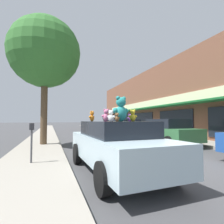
% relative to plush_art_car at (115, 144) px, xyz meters
% --- Properties ---
extents(ground_plane, '(260.00, 260.00, 0.00)m').
position_rel_plush_art_car_xyz_m(ground_plane, '(2.49, 0.55, -0.81)').
color(ground_plane, '#424244').
extents(sidewalk_near, '(2.23, 90.00, 0.15)m').
position_rel_plush_art_car_xyz_m(sidewalk_near, '(-2.35, 0.55, -0.73)').
color(sidewalk_near, gray).
rests_on(sidewalk_near, ground_plane).
extents(storefront_row, '(14.12, 33.32, 7.20)m').
position_rel_plush_art_car_xyz_m(storefront_row, '(14.88, 10.44, 2.79)').
color(storefront_row, brown).
rests_on(storefront_row, ground_plane).
extents(plush_art_car, '(2.06, 4.59, 1.48)m').
position_rel_plush_art_car_xyz_m(plush_art_car, '(0.00, 0.00, 0.00)').
color(plush_art_car, '#ADC6D1').
rests_on(plush_art_car, ground_plane).
extents(teddy_bear_giant, '(0.57, 0.37, 0.75)m').
position_rel_plush_art_car_xyz_m(teddy_bear_giant, '(0.15, -0.06, 1.04)').
color(teddy_bear_giant, teal).
rests_on(teddy_bear_giant, plush_art_car).
extents(teddy_bear_yellow, '(0.28, 0.21, 0.37)m').
position_rel_plush_art_car_xyz_m(teddy_bear_yellow, '(0.57, 0.01, 0.85)').
color(teddy_bear_yellow, yellow).
rests_on(teddy_bear_yellow, plush_art_car).
extents(teddy_bear_black, '(0.16, 0.13, 0.21)m').
position_rel_plush_art_car_xyz_m(teddy_bear_black, '(-0.13, 0.70, 0.78)').
color(teddy_bear_black, black).
rests_on(teddy_bear_black, plush_art_car).
extents(teddy_bear_purple, '(0.19, 0.13, 0.24)m').
position_rel_plush_art_car_xyz_m(teddy_bear_purple, '(0.61, 0.31, 0.79)').
color(teddy_bear_purple, purple).
rests_on(teddy_bear_purple, plush_art_car).
extents(teddy_bear_orange, '(0.25, 0.23, 0.35)m').
position_rel_plush_art_car_xyz_m(teddy_bear_orange, '(-0.51, 0.88, 0.85)').
color(teddy_bear_orange, orange).
rests_on(teddy_bear_orange, plush_art_car).
extents(teddy_bear_white, '(0.18, 0.19, 0.27)m').
position_rel_plush_art_car_xyz_m(teddy_bear_white, '(-0.51, -1.06, 0.81)').
color(teddy_bear_white, white).
rests_on(teddy_bear_white, plush_art_car).
extents(teddy_bear_green, '(0.20, 0.28, 0.36)m').
position_rel_plush_art_car_xyz_m(teddy_bear_green, '(0.20, 0.23, 0.85)').
color(teddy_bear_green, green).
rests_on(teddy_bear_green, plush_art_car).
extents(teddy_bear_pink, '(0.29, 0.19, 0.39)m').
position_rel_plush_art_car_xyz_m(teddy_bear_pink, '(-0.21, 0.26, 0.86)').
color(teddy_bear_pink, pink).
rests_on(teddy_bear_pink, plush_art_car).
extents(teddy_bear_brown, '(0.18, 0.11, 0.25)m').
position_rel_plush_art_car_xyz_m(teddy_bear_brown, '(-0.06, -0.26, 0.80)').
color(teddy_bear_brown, olive).
rests_on(teddy_bear_brown, plush_art_car).
extents(parked_car_far_center, '(1.97, 4.18, 1.59)m').
position_rel_plush_art_car_xyz_m(parked_car_far_center, '(4.94, 4.13, 0.04)').
color(parked_car_far_center, '#336B3D').
rests_on(parked_car_far_center, ground_plane).
extents(parked_car_far_right, '(2.04, 4.66, 1.58)m').
position_rel_plush_art_car_xyz_m(parked_car_far_right, '(4.94, 10.20, 0.04)').
color(parked_car_far_right, silver).
rests_on(parked_car_far_right, ground_plane).
extents(street_tree, '(4.09, 4.09, 7.39)m').
position_rel_plush_art_car_xyz_m(street_tree, '(-2.17, 5.96, 4.66)').
color(street_tree, brown).
rests_on(street_tree, sidewalk_near).
extents(parking_meter, '(0.14, 0.10, 1.27)m').
position_rel_plush_art_car_xyz_m(parking_meter, '(-2.38, 1.36, 0.16)').
color(parking_meter, '#4C4C51').
rests_on(parking_meter, sidewalk_near).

